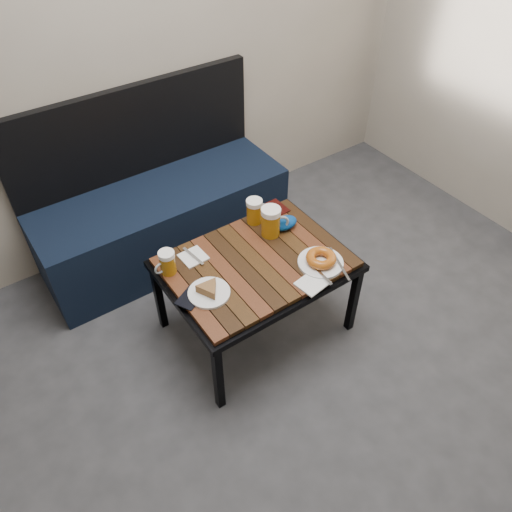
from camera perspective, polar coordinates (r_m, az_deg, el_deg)
bench at (r=2.90m, az=-10.80°, el=4.76°), size 1.40×0.50×0.95m
cafe_table at (r=2.31m, az=0.00°, el=-1.30°), size 0.84×0.62×0.47m
beer_mug_left at (r=2.22m, az=-10.12°, el=-0.74°), size 0.11×0.08×0.12m
beer_mug_centre at (r=2.45m, az=-0.15°, el=5.19°), size 0.12×0.09×0.13m
beer_mug_right at (r=2.37m, az=1.77°, el=3.95°), size 0.15×0.12×0.15m
plate_pie at (r=2.13m, az=-5.41°, el=-3.96°), size 0.18×0.18×0.05m
plate_bagel at (r=2.26m, az=7.43°, el=-0.47°), size 0.21×0.27×0.06m
napkin_left at (r=2.31m, az=-7.18°, el=-0.09°), size 0.12×0.15×0.01m
napkin_right at (r=2.18m, az=6.45°, el=-3.10°), size 0.14×0.13×0.01m
passport_navy at (r=2.13m, az=-7.51°, el=-4.77°), size 0.15×0.13×0.01m
passport_burgundy at (r=2.57m, az=2.32°, el=5.53°), size 0.09×0.13×0.01m
knit_pouch at (r=2.44m, az=3.29°, el=3.78°), size 0.13×0.09×0.06m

